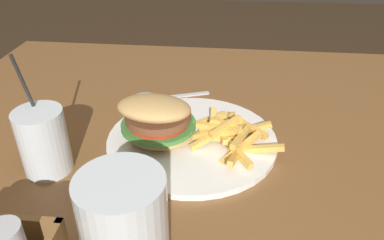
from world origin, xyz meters
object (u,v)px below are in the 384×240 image
object	(u,v)px
juice_glass	(44,144)
spoon	(148,97)
meal_plate_near	(177,129)
beer_glass	(126,238)

from	to	relation	value
juice_glass	spoon	bearing A→B (deg)	-114.17
meal_plate_near	spoon	size ratio (longest dim) A/B	1.82
meal_plate_near	spoon	bearing A→B (deg)	-61.55
beer_glass	juice_glass	distance (m)	0.25
beer_glass	juice_glass	size ratio (longest dim) A/B	0.78
beer_glass	spoon	distance (m)	0.42
beer_glass	juice_glass	xyz separation A→B (m)	(0.17, -0.18, -0.02)
juice_glass	spoon	xyz separation A→B (m)	(-0.10, -0.23, -0.04)
beer_glass	spoon	bearing A→B (deg)	-80.78
beer_glass	spoon	world-z (taller)	beer_glass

